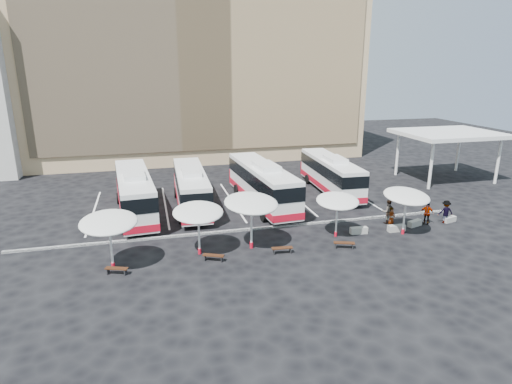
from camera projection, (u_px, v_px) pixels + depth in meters
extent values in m
plane|color=black|center=(253.00, 232.00, 31.81)|extent=(120.00, 120.00, 0.00)
cube|color=tan|center=(196.00, 61.00, 57.99)|extent=(42.00, 18.00, 25.00)
cube|color=#A0825B|center=(205.00, 65.00, 49.68)|extent=(40.00, 0.30, 20.00)
cube|color=white|center=(449.00, 134.00, 45.41)|extent=(10.00, 8.00, 0.40)
cylinder|color=white|center=(431.00, 166.00, 42.41)|extent=(0.30, 0.30, 4.80)
cylinder|color=white|center=(498.00, 161.00, 44.32)|extent=(0.30, 0.30, 4.80)
cylinder|color=white|center=(398.00, 154.00, 47.98)|extent=(0.30, 0.30, 4.80)
cylinder|color=white|center=(458.00, 151.00, 49.89)|extent=(0.30, 0.30, 4.80)
cube|color=black|center=(251.00, 229.00, 32.25)|extent=(34.00, 0.25, 0.15)
cube|color=white|center=(94.00, 211.00, 36.37)|extent=(0.15, 12.00, 0.01)
cube|color=white|center=(165.00, 206.00, 37.80)|extent=(0.15, 12.00, 0.01)
cube|color=white|center=(232.00, 201.00, 39.24)|extent=(0.15, 12.00, 0.01)
cube|color=white|center=(294.00, 196.00, 40.67)|extent=(0.15, 12.00, 0.01)
cube|color=white|center=(351.00, 192.00, 42.10)|extent=(0.15, 12.00, 0.01)
cube|color=white|center=(135.00, 192.00, 35.14)|extent=(3.47, 12.13, 2.99)
cube|color=black|center=(134.00, 185.00, 34.98)|extent=(3.53, 12.19, 1.10)
cube|color=red|center=(136.00, 205.00, 35.45)|extent=(3.53, 12.19, 0.55)
cube|color=red|center=(131.00, 183.00, 40.78)|extent=(2.56, 0.41, 1.40)
cube|color=white|center=(134.00, 175.00, 33.76)|extent=(1.84, 3.11, 0.40)
cylinder|color=black|center=(119.00, 198.00, 38.32)|extent=(0.43, 1.02, 1.00)
cylinder|color=black|center=(147.00, 196.00, 39.11)|extent=(0.43, 1.02, 1.00)
cylinder|color=black|center=(123.00, 227.00, 31.55)|extent=(0.43, 1.02, 1.00)
cylinder|color=black|center=(157.00, 223.00, 32.33)|extent=(0.43, 1.02, 1.00)
cube|color=white|center=(191.00, 187.00, 36.84)|extent=(2.67, 11.42, 2.84)
cube|color=black|center=(191.00, 181.00, 36.68)|extent=(2.73, 11.48, 1.04)
cube|color=red|center=(192.00, 199.00, 37.13)|extent=(2.73, 11.48, 0.52)
cube|color=red|center=(187.00, 179.00, 42.35)|extent=(2.43, 0.25, 1.33)
cube|color=white|center=(191.00, 172.00, 35.50)|extent=(1.59, 2.88, 0.38)
cylinder|color=black|center=(176.00, 193.00, 40.07)|extent=(0.36, 0.96, 0.95)
cylinder|color=black|center=(201.00, 191.00, 40.58)|extent=(0.36, 0.96, 0.95)
cylinder|color=black|center=(180.00, 218.00, 33.43)|extent=(0.36, 0.96, 0.95)
cylinder|color=black|center=(211.00, 216.00, 33.94)|extent=(0.36, 0.96, 0.95)
cube|color=white|center=(262.00, 183.00, 37.59)|extent=(3.44, 12.50, 3.09)
cube|color=black|center=(262.00, 176.00, 37.42)|extent=(3.50, 12.56, 1.13)
cube|color=red|center=(262.00, 195.00, 37.91)|extent=(3.50, 12.56, 0.57)
cube|color=red|center=(242.00, 175.00, 43.43)|extent=(2.64, 0.39, 1.44)
cube|color=white|center=(266.00, 166.00, 36.16)|extent=(1.86, 3.19, 0.41)
cylinder|color=black|center=(237.00, 190.00, 40.90)|extent=(0.43, 1.05, 1.03)
cylinder|color=black|center=(262.00, 187.00, 41.68)|extent=(0.43, 1.05, 1.03)
cylinder|color=black|center=(264.00, 215.00, 33.88)|extent=(0.43, 1.05, 1.03)
cylinder|color=black|center=(294.00, 212.00, 34.66)|extent=(0.43, 1.05, 1.03)
cube|color=white|center=(331.00, 173.00, 41.55)|extent=(2.97, 11.56, 2.86)
cube|color=black|center=(331.00, 168.00, 41.39)|extent=(3.03, 11.62, 1.05)
cube|color=red|center=(330.00, 184.00, 41.84)|extent=(3.03, 11.62, 0.52)
cube|color=red|center=(311.00, 167.00, 47.13)|extent=(2.45, 0.32, 1.34)
cube|color=white|center=(335.00, 159.00, 40.19)|extent=(1.67, 2.94, 0.38)
cylinder|color=black|center=(308.00, 179.00, 44.85)|extent=(0.38, 0.97, 0.95)
cylinder|color=black|center=(329.00, 178.00, 45.31)|extent=(0.38, 0.97, 0.95)
cylinder|color=black|center=(333.00, 199.00, 38.12)|extent=(0.38, 0.97, 0.95)
cylinder|color=black|center=(358.00, 198.00, 38.58)|extent=(0.38, 0.97, 0.95)
cylinder|color=white|center=(111.00, 246.00, 25.68)|extent=(0.14, 0.14, 2.98)
cylinder|color=red|center=(113.00, 266.00, 26.05)|extent=(0.23, 0.23, 0.40)
ellipsoid|color=silver|center=(109.00, 222.00, 25.25)|extent=(3.50, 3.54, 1.02)
cylinder|color=white|center=(199.00, 234.00, 27.76)|extent=(0.13, 0.13, 2.86)
cylinder|color=red|center=(200.00, 251.00, 28.11)|extent=(0.21, 0.21, 0.38)
ellipsoid|color=silver|center=(198.00, 212.00, 27.34)|extent=(3.28, 3.32, 0.98)
cylinder|color=white|center=(251.00, 226.00, 28.61)|extent=(0.18, 0.18, 3.17)
cylinder|color=red|center=(251.00, 245.00, 29.00)|extent=(0.29, 0.29, 0.42)
ellipsoid|color=silver|center=(251.00, 203.00, 28.15)|extent=(4.50, 4.53, 1.09)
cylinder|color=white|center=(337.00, 219.00, 30.68)|extent=(0.15, 0.15, 2.67)
cylinder|color=red|center=(336.00, 234.00, 31.01)|extent=(0.24, 0.24, 0.36)
ellipsoid|color=silver|center=(338.00, 201.00, 30.29)|extent=(3.65, 3.68, 0.92)
cylinder|color=white|center=(405.00, 215.00, 31.09)|extent=(0.15, 0.15, 2.88)
cylinder|color=red|center=(403.00, 231.00, 31.45)|extent=(0.23, 0.23, 0.38)
ellipsoid|color=silver|center=(407.00, 196.00, 30.67)|extent=(3.61, 3.65, 0.99)
cube|color=black|center=(117.00, 268.00, 25.29)|extent=(1.39, 0.81, 0.05)
cube|color=black|center=(108.00, 271.00, 25.40)|extent=(0.17, 0.34, 0.36)
cube|color=black|center=(126.00, 272.00, 25.29)|extent=(0.17, 0.34, 0.36)
cube|color=black|center=(213.00, 255.00, 27.02)|extent=(1.39, 0.89, 0.05)
cube|color=black|center=(205.00, 258.00, 27.17)|extent=(0.19, 0.34, 0.36)
cube|color=black|center=(222.00, 259.00, 26.99)|extent=(0.19, 0.34, 0.36)
cube|color=black|center=(282.00, 248.00, 28.10)|extent=(1.42, 0.48, 0.06)
cube|color=black|center=(274.00, 251.00, 28.07)|extent=(0.08, 0.36, 0.37)
cube|color=black|center=(290.00, 250.00, 28.25)|extent=(0.08, 0.36, 0.37)
cube|color=black|center=(344.00, 243.00, 28.91)|extent=(1.45, 0.83, 0.06)
cube|color=black|center=(336.00, 245.00, 29.02)|extent=(0.17, 0.35, 0.38)
cube|color=black|center=(352.00, 246.00, 28.92)|extent=(0.17, 0.35, 0.38)
cube|color=gray|center=(359.00, 230.00, 31.52)|extent=(1.31, 0.50, 0.48)
cube|color=gray|center=(396.00, 228.00, 31.94)|extent=(1.32, 0.47, 0.49)
cube|color=gray|center=(415.00, 223.00, 32.96)|extent=(1.30, 0.79, 0.46)
cube|color=gray|center=(450.00, 219.00, 33.86)|extent=(1.20, 0.66, 0.43)
imported|color=black|center=(391.00, 218.00, 32.13)|extent=(0.76, 0.65, 1.77)
imported|color=black|center=(388.00, 212.00, 33.40)|extent=(1.01, 0.83, 1.90)
imported|color=black|center=(427.00, 213.00, 33.25)|extent=(1.06, 1.02, 1.77)
imported|color=black|center=(446.00, 212.00, 33.52)|extent=(1.29, 0.90, 1.83)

